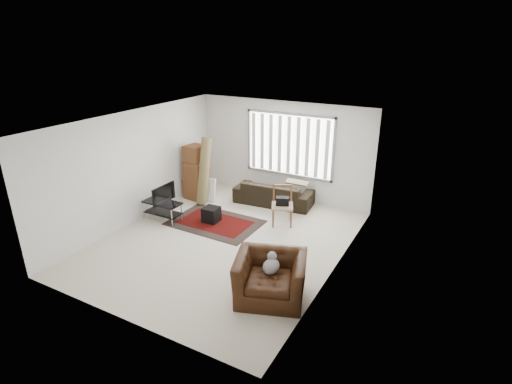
% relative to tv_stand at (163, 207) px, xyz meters
% --- Properties ---
extents(room, '(6.00, 6.02, 2.71)m').
position_rel_tv_stand_xyz_m(room, '(1.98, 0.30, 1.41)').
color(room, beige).
rests_on(room, ground).
extents(persian_rug, '(2.19, 1.48, 0.02)m').
position_rel_tv_stand_xyz_m(persian_rug, '(1.24, 0.45, -0.34)').
color(persian_rug, black).
rests_on(persian_rug, ground).
extents(tv_stand, '(0.96, 0.43, 0.48)m').
position_rel_tv_stand_xyz_m(tv_stand, '(0.00, 0.00, 0.00)').
color(tv_stand, black).
rests_on(tv_stand, ground).
extents(tv, '(0.10, 0.78, 0.45)m').
position_rel_tv_stand_xyz_m(tv, '(0.00, -0.00, 0.36)').
color(tv, black).
rests_on(tv, tv_stand).
extents(subwoofer, '(0.38, 0.38, 0.37)m').
position_rel_tv_stand_xyz_m(subwoofer, '(1.12, 0.47, -0.15)').
color(subwoofer, black).
rests_on(subwoofer, persian_rug).
extents(moving_boxes, '(0.68, 0.63, 1.51)m').
position_rel_tv_stand_xyz_m(moving_boxes, '(-0.11, 1.59, 0.35)').
color(moving_boxes, brown).
rests_on(moving_boxes, ground).
extents(white_flatpack, '(0.53, 0.29, 0.64)m').
position_rel_tv_stand_xyz_m(white_flatpack, '(0.22, 1.56, -0.03)').
color(white_flatpack, silver).
rests_on(white_flatpack, ground).
extents(rolled_rug, '(0.31, 0.64, 1.81)m').
position_rel_tv_stand_xyz_m(rolled_rug, '(0.27, 1.41, 0.56)').
color(rolled_rug, brown).
rests_on(rolled_rug, ground).
extents(sofa, '(2.18, 1.11, 0.81)m').
position_rel_tv_stand_xyz_m(sofa, '(1.95, 2.24, 0.06)').
color(sofa, black).
rests_on(sofa, ground).
extents(side_chair, '(0.67, 0.67, 0.94)m').
position_rel_tv_stand_xyz_m(side_chair, '(2.68, 1.21, 0.17)').
color(side_chair, '#8A725A').
rests_on(side_chair, ground).
extents(armchair, '(1.49, 1.39, 0.89)m').
position_rel_tv_stand_xyz_m(armchair, '(3.75, -1.54, 0.10)').
color(armchair, '#361A0B').
rests_on(armchair, ground).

